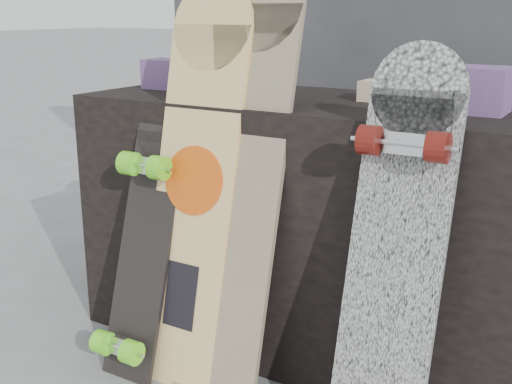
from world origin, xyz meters
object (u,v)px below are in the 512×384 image
Objects in this scene: longboard_cascadia at (394,256)px; longboard_geisha at (196,175)px; vendor_table at (335,228)px; longboard_celtic at (241,168)px; skateboard_dark at (142,240)px.

longboard_geisha is at bearing 173.11° from longboard_cascadia.
longboard_celtic is (-0.15, -0.31, 0.24)m from vendor_table.
vendor_table reaches higher than skateboard_dark.
longboard_cascadia reaches higher than skateboard_dark.
longboard_geisha reaches higher than vendor_table.
longboard_celtic is at bearing 168.82° from longboard_cascadia.
vendor_table is at bearing 64.29° from longboard_celtic.
vendor_table is at bearing 49.10° from longboard_geisha.
vendor_table is 1.32× the size of longboard_celtic.
longboard_cascadia reaches higher than vendor_table.
longboard_celtic is at bearing -115.71° from vendor_table.
longboard_geisha is 1.16× the size of longboard_cascadia.
longboard_geisha reaches higher than longboard_cascadia.
longboard_cascadia is at bearing -6.89° from longboard_geisha.
skateboard_dark is (-0.43, -0.41, 0.01)m from vendor_table.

